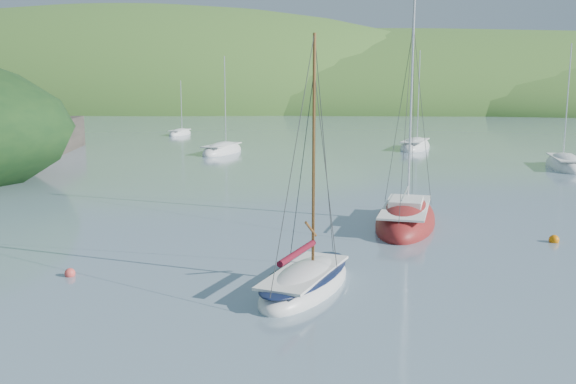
# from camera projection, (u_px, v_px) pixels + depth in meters

# --- Properties ---
(ground) EXTENTS (700.00, 700.00, 0.00)m
(ground) POSITION_uv_depth(u_px,v_px,m) (222.00, 293.00, 23.98)
(ground) COLOR slate
(ground) RESTS_ON ground
(shoreline_hills) EXTENTS (690.00, 135.00, 56.00)m
(shoreline_hills) POSITION_uv_depth(u_px,v_px,m) (301.00, 105.00, 193.92)
(shoreline_hills) COLOR #336D29
(shoreline_hills) RESTS_ON ground
(daysailer_white) EXTENTS (4.38, 7.10, 10.26)m
(daysailer_white) POSITION_uv_depth(u_px,v_px,m) (305.00, 283.00, 24.42)
(daysailer_white) COLOR silver
(daysailer_white) RESTS_ON ground
(sloop_red) EXTENTS (4.61, 9.52, 13.50)m
(sloop_red) POSITION_uv_depth(u_px,v_px,m) (406.00, 221.00, 35.02)
(sloop_red) COLOR maroon
(sloop_red) RESTS_ON ground
(distant_sloop_a) EXTENTS (4.60, 8.26, 11.17)m
(distant_sloop_a) POSITION_uv_depth(u_px,v_px,m) (222.00, 151.00, 68.86)
(distant_sloop_a) COLOR silver
(distant_sloop_a) RESTS_ON ground
(distant_sloop_b) EXTENTS (5.23, 8.92, 12.02)m
(distant_sloop_b) POSITION_uv_depth(u_px,v_px,m) (415.00, 147.00, 73.08)
(distant_sloop_b) COLOR silver
(distant_sloop_b) RESTS_ON ground
(distant_sloop_c) EXTENTS (3.02, 6.10, 8.33)m
(distant_sloop_c) POSITION_uv_depth(u_px,v_px,m) (180.00, 134.00, 91.31)
(distant_sloop_c) COLOR silver
(distant_sloop_c) RESTS_ON ground
(distant_sloop_d) EXTENTS (3.87, 8.64, 11.94)m
(distant_sloop_d) POSITION_uv_depth(u_px,v_px,m) (565.00, 166.00, 57.42)
(distant_sloop_d) COLOR silver
(distant_sloop_d) RESTS_ON ground
(mooring_buoys) EXTENTS (21.75, 9.97, 0.49)m
(mooring_buoys) POSITION_uv_depth(u_px,v_px,m) (369.00, 261.00, 27.76)
(mooring_buoys) COLOR yellow
(mooring_buoys) RESTS_ON ground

